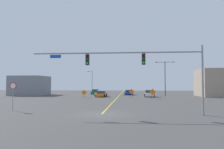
{
  "coord_description": "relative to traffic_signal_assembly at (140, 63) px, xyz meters",
  "views": [
    {
      "loc": [
        2.74,
        -20.33,
        2.93
      ],
      "look_at": [
        -0.85,
        21.09,
        4.7
      ],
      "focal_mm": 34.05,
      "sensor_mm": 36.0,
      "label": 1
    }
  ],
  "objects": [
    {
      "name": "roadside_building_east",
      "position": [
        19.19,
        29.95,
        -1.79
      ],
      "size": [
        8.82,
        8.01,
        6.23
      ],
      "color": "gray",
      "rests_on": "ground"
    },
    {
      "name": "street_lamp_far_right",
      "position": [
        -13.67,
        49.38,
        -0.95
      ],
      "size": [
        1.61,
        0.24,
        7.13
      ],
      "color": "gray",
      "rests_on": "ground"
    },
    {
      "name": "car_green_approaching",
      "position": [
        -10.58,
        37.9,
        -4.29
      ],
      "size": [
        2.2,
        4.03,
        1.34
      ],
      "color": "#196B38",
      "rests_on": "ground"
    },
    {
      "name": "traffic_signal_assembly",
      "position": [
        0.0,
        0.0,
        0.0
      ],
      "size": [
        16.38,
        0.44,
        6.51
      ],
      "color": "gray",
      "rests_on": "ground"
    },
    {
      "name": "stop_sign",
      "position": [
        -13.57,
        1.71,
        -2.76
      ],
      "size": [
        0.76,
        0.07,
        3.06
      ],
      "color": "gray",
      "rests_on": "ground"
    },
    {
      "name": "ground",
      "position": [
        -3.62,
        0.01,
        -4.9
      ],
      "size": [
        138.55,
        138.55,
        0.0
      ],
      "primitive_type": "plane",
      "color": "#4C4947"
    },
    {
      "name": "car_orange_far",
      "position": [
        -7.28,
        26.31,
        -4.29
      ],
      "size": [
        2.17,
        3.9,
        1.32
      ],
      "color": "orange",
      "rests_on": "ground"
    },
    {
      "name": "construction_sign_left_lane",
      "position": [
        -0.63,
        23.56,
        -3.74
      ],
      "size": [
        1.14,
        0.25,
        1.84
      ],
      "color": "orange",
      "rests_on": "ground"
    },
    {
      "name": "road_centre_stripe",
      "position": [
        -3.62,
        38.5,
        -4.9
      ],
      "size": [
        0.16,
        76.97,
        0.01
      ],
      "color": "yellow",
      "rests_on": "ground"
    },
    {
      "name": "car_white_passing",
      "position": [
        3.28,
        27.23,
        -4.2
      ],
      "size": [
        2.28,
        3.9,
        1.52
      ],
      "color": "white",
      "rests_on": "ground"
    },
    {
      "name": "construction_sign_right_shoulder",
      "position": [
        -10.23,
        22.01,
        -3.88
      ],
      "size": [
        1.07,
        0.25,
        1.65
      ],
      "color": "orange",
      "rests_on": "ground"
    },
    {
      "name": "car_silver_near",
      "position": [
        -8.21,
        30.46,
        -4.34
      ],
      "size": [
        2.24,
        4.42,
        1.21
      ],
      "color": "#B7BABF",
      "rests_on": "ground"
    },
    {
      "name": "street_lamp_mid_left",
      "position": [
        7.3,
        30.65,
        -0.0
      ],
      "size": [
        4.49,
        0.24,
        8.15
      ],
      "color": "black",
      "rests_on": "ground"
    },
    {
      "name": "car_blue_mid",
      "position": [
        -1.3,
        34.98,
        -4.3
      ],
      "size": [
        2.15,
        4.22,
        1.3
      ],
      "color": "#1E389E",
      "rests_on": "ground"
    },
    {
      "name": "construction_sign_median_near",
      "position": [
        3.34,
        20.63,
        -3.68
      ],
      "size": [
        1.25,
        0.16,
        1.95
      ],
      "color": "orange",
      "rests_on": "ground"
    },
    {
      "name": "roadside_building_west",
      "position": [
        -26.48,
        32.06,
        -2.48
      ],
      "size": [
        7.99,
        8.06,
        4.85
      ],
      "color": "gray",
      "rests_on": "ground"
    }
  ]
}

